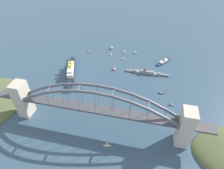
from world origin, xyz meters
name	(u,v)px	position (x,y,z in m)	size (l,w,h in m)	color
ground_plane	(98,126)	(0.00, 0.00, 0.00)	(1400.00, 1400.00, 0.00)	#334C60
harbor_arch_bridge	(97,111)	(0.00, 0.00, 29.23)	(271.60, 19.29, 65.73)	beige
ocean_liner	(71,71)	(-81.70, 103.41, 6.14)	(41.37, 99.23, 20.98)	#1E2333
naval_cruiser	(147,72)	(52.27, 134.94, 2.59)	(78.01, 7.12, 16.10)	gray
harbor_ferry_steamer	(163,62)	(81.23, 179.57, 2.29)	(27.05, 33.54, 7.61)	navy
seaplane_taxiing_near_bridge	(107,146)	(18.97, -27.37, 1.93)	(9.35, 7.94, 4.84)	#B7B7B2
small_boat_0	(161,93)	(79.39, 84.83, 0.73)	(9.54, 3.25, 1.99)	black
small_boat_1	(172,104)	(94.80, 61.92, 3.16)	(5.50, 5.13, 6.64)	#234C8C
small_boat_2	(123,59)	(0.55, 176.03, 0.71)	(9.56, 2.44, 1.97)	gold
small_boat_3	(124,51)	(-1.35, 202.92, 3.78)	(7.35, 6.21, 8.16)	gold
small_boat_4	(114,68)	(-7.71, 133.40, 4.97)	(9.29, 5.21, 10.70)	#B2231E
small_boat_5	(111,54)	(-26.54, 185.16, 3.50)	(4.17, 6.96, 7.49)	silver
small_boat_6	(135,52)	(22.32, 205.32, 3.95)	(7.12, 7.26, 8.60)	#234C8C
small_boat_7	(89,51)	(-77.05, 188.00, 2.86)	(4.39, 5.86, 5.98)	#B2231E
small_boat_8	(112,47)	(-32.17, 214.04, 4.95)	(9.97, 8.90, 10.82)	brown
channel_marker_buoy	(97,106)	(-12.49, 33.64, 1.12)	(2.20, 2.20, 2.75)	red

